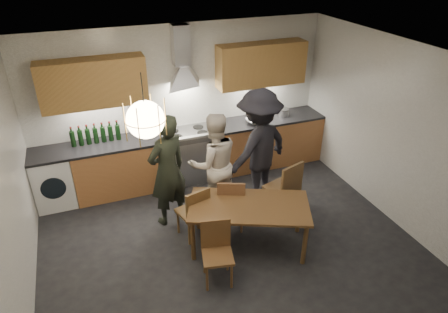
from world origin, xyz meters
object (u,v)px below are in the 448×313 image
object	(u,v)px
person_right	(258,148)
dining_table	(249,210)
person_left	(168,171)
mixing_bowl	(255,121)
chair_front	(217,247)
wine_bottles	(95,133)
chair_back_left	(195,210)
stock_pot	(283,113)
person_mid	(214,164)

from	to	relation	value
person_right	dining_table	bearing A→B (deg)	36.80
person_left	mixing_bowl	distance (m)	2.04
dining_table	person_left	xyz separation A→B (m)	(-0.85, 0.94, 0.27)
chair_front	wine_bottles	xyz separation A→B (m)	(-1.11, 2.49, 0.60)
chair_back_left	stock_pot	world-z (taller)	stock_pot
chair_back_left	stock_pot	bearing A→B (deg)	-158.66
mixing_bowl	person_right	bearing A→B (deg)	-111.68
stock_pot	wine_bottles	bearing A→B (deg)	178.26
chair_front	wine_bottles	world-z (taller)	wine_bottles
mixing_bowl	wine_bottles	size ratio (longest dim) A/B	0.40
chair_back_left	person_right	world-z (taller)	person_right
wine_bottles	person_right	bearing A→B (deg)	-26.07
person_left	person_mid	size ratio (longest dim) A/B	1.07
person_mid	person_right	distance (m)	0.74
dining_table	chair_back_left	distance (m)	0.75
person_mid	person_right	xyz separation A→B (m)	(0.72, 0.01, 0.13)
dining_table	mixing_bowl	bearing A→B (deg)	87.42
person_left	wine_bottles	world-z (taller)	person_left
wine_bottles	person_left	bearing A→B (deg)	-53.75
wine_bottles	dining_table	bearing A→B (deg)	-50.91
person_right	wine_bottles	bearing A→B (deg)	-48.71
dining_table	person_left	bearing A→B (deg)	156.17
dining_table	mixing_bowl	distance (m)	2.15
person_mid	chair_back_left	bearing A→B (deg)	51.26
chair_front	person_right	bearing A→B (deg)	61.50
chair_back_left	dining_table	bearing A→B (deg)	132.53
mixing_bowl	wine_bottles	xyz separation A→B (m)	(-2.65, 0.20, 0.12)
mixing_bowl	chair_back_left	bearing A→B (deg)	-136.36
dining_table	wine_bottles	bearing A→B (deg)	152.94
person_mid	chair_front	bearing A→B (deg)	73.07
dining_table	person_right	size ratio (longest dim) A/B	0.95
person_left	stock_pot	size ratio (longest dim) A/B	9.17
dining_table	stock_pot	xyz separation A→B (m)	(1.56, 2.00, 0.38)
person_right	person_mid	bearing A→B (deg)	-22.01
person_right	mixing_bowl	bearing A→B (deg)	-134.31
dining_table	mixing_bowl	xyz separation A→B (m)	(0.95, 1.90, 0.35)
dining_table	person_mid	distance (m)	1.01
person_right	mixing_bowl	size ratio (longest dim) A/B	6.12
person_left	person_right	xyz separation A→B (m)	(1.43, 0.04, 0.08)
stock_pot	person_right	bearing A→B (deg)	-133.90
person_left	mixing_bowl	bearing A→B (deg)	-175.99
dining_table	stock_pot	distance (m)	2.57
chair_front	person_left	size ratio (longest dim) A/B	0.47
chair_back_left	wine_bottles	distance (m)	2.10
chair_front	stock_pot	world-z (taller)	stock_pot
dining_table	person_right	bearing A→B (deg)	83.29
dining_table	person_left	size ratio (longest dim) A/B	1.03
dining_table	stock_pot	size ratio (longest dim) A/B	9.43
person_right	stock_pot	bearing A→B (deg)	-156.54
mixing_bowl	wine_bottles	bearing A→B (deg)	175.74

